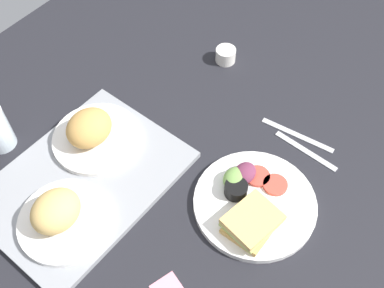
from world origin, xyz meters
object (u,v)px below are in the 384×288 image
(espresso_cup, at_px, (226,55))
(knife, at_px, (297,135))
(serving_tray, at_px, (84,181))
(bread_plate_far, at_px, (93,132))
(fork, at_px, (306,151))
(plate_with_salad, at_px, (252,203))
(bread_plate_near, at_px, (60,215))

(espresso_cup, bearing_deg, knife, -110.93)
(espresso_cup, height_order, knife, espresso_cup)
(serving_tray, distance_m, bread_plate_far, 0.12)
(serving_tray, distance_m, fork, 0.53)
(plate_with_salad, bearing_deg, bread_plate_far, 102.03)
(bread_plate_far, distance_m, espresso_cup, 0.44)
(plate_with_salad, bearing_deg, espresso_cup, 41.62)
(fork, xyz_separation_m, knife, (0.03, 0.04, 0.00))
(bread_plate_near, bearing_deg, espresso_cup, 1.15)
(serving_tray, height_order, fork, serving_tray)
(bread_plate_far, bearing_deg, plate_with_salad, -77.97)
(serving_tray, distance_m, plate_with_salad, 0.39)
(espresso_cup, bearing_deg, serving_tray, 176.50)
(fork, bearing_deg, bread_plate_near, 60.53)
(plate_with_salad, height_order, fork, plate_with_salad)
(bread_plate_near, height_order, plate_with_salad, bread_plate_near)
(serving_tray, height_order, plate_with_salad, plate_with_salad)
(espresso_cup, distance_m, knife, 0.32)
(bread_plate_near, relative_size, espresso_cup, 3.63)
(plate_with_salad, relative_size, espresso_cup, 4.89)
(serving_tray, height_order, espresso_cup, espresso_cup)
(knife, bearing_deg, espresso_cup, -26.41)
(bread_plate_far, bearing_deg, knife, -49.84)
(fork, bearing_deg, plate_with_salad, 87.19)
(serving_tray, relative_size, fork, 2.65)
(serving_tray, relative_size, bread_plate_far, 2.11)
(plate_with_salad, distance_m, knife, 0.24)
(bread_plate_far, height_order, espresso_cup, bread_plate_far)
(serving_tray, bearing_deg, bread_plate_near, -156.55)
(bread_plate_far, height_order, plate_with_salad, bread_plate_far)
(bread_plate_near, distance_m, plate_with_salad, 0.41)
(bread_plate_far, bearing_deg, fork, -55.31)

